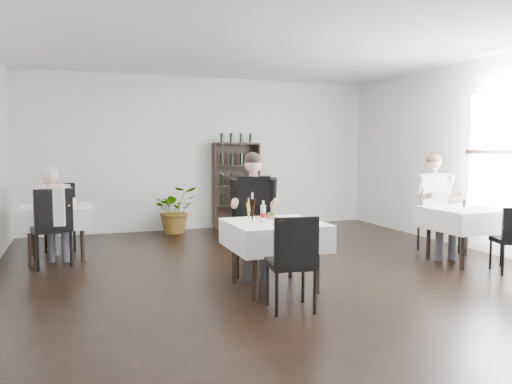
# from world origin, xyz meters

# --- Properties ---
(room_shell) EXTENTS (9.00, 9.00, 9.00)m
(room_shell) POSITION_xyz_m (0.00, 0.00, 1.50)
(room_shell) COLOR black
(room_shell) RESTS_ON ground
(wine_shelf) EXTENTS (0.90, 0.28, 1.75)m
(wine_shelf) POSITION_xyz_m (0.60, 4.31, 0.85)
(wine_shelf) COLOR black
(wine_shelf) RESTS_ON ground
(main_table) EXTENTS (1.03, 1.03, 0.77)m
(main_table) POSITION_xyz_m (-0.30, 0.00, 0.62)
(main_table) COLOR black
(main_table) RESTS_ON ground
(left_table) EXTENTS (0.98, 0.98, 0.77)m
(left_table) POSITION_xyz_m (-2.70, 2.50, 0.62)
(left_table) COLOR black
(left_table) RESTS_ON ground
(right_table) EXTENTS (0.98, 0.98, 0.77)m
(right_table) POSITION_xyz_m (2.70, 0.30, 0.62)
(right_table) COLOR black
(right_table) RESTS_ON ground
(potted_tree) EXTENTS (0.84, 0.74, 0.90)m
(potted_tree) POSITION_xyz_m (-0.67, 4.08, 0.45)
(potted_tree) COLOR #25571E
(potted_tree) RESTS_ON ground
(main_chair_far) EXTENTS (0.46, 0.46, 0.89)m
(main_chair_far) POSITION_xyz_m (-0.36, 0.75, 0.51)
(main_chair_far) COLOR black
(main_chair_far) RESTS_ON ground
(main_chair_near) EXTENTS (0.49, 0.50, 0.96)m
(main_chair_near) POSITION_xyz_m (-0.45, -0.85, 0.55)
(main_chair_near) COLOR black
(main_chair_near) RESTS_ON ground
(left_chair_far) EXTENTS (0.48, 0.48, 1.05)m
(left_chair_far) POSITION_xyz_m (-2.68, 3.26, 0.60)
(left_chair_far) COLOR black
(left_chair_far) RESTS_ON ground
(left_chair_near) EXTENTS (0.61, 0.61, 1.07)m
(left_chair_near) POSITION_xyz_m (-2.75, 1.94, 0.61)
(left_chair_near) COLOR black
(left_chair_near) RESTS_ON ground
(right_chair_far) EXTENTS (0.49, 0.49, 1.07)m
(right_chair_far) POSITION_xyz_m (2.84, 1.10, 0.61)
(right_chair_far) COLOR black
(right_chair_far) RESTS_ON ground
(diner_main) EXTENTS (0.65, 0.69, 1.55)m
(diner_main) POSITION_xyz_m (-0.32, 0.65, 0.90)
(diner_main) COLOR #3B3A41
(diner_main) RESTS_ON ground
(diner_left_far) EXTENTS (0.57, 0.60, 1.31)m
(diner_left_far) POSITION_xyz_m (-2.75, 3.02, 0.76)
(diner_left_far) COLOR #3B3A41
(diner_left_far) RESTS_ON ground
(diner_left_near) EXTENTS (0.55, 0.57, 1.36)m
(diner_left_near) POSITION_xyz_m (-2.73, 1.98, 0.79)
(diner_left_near) COLOR #3B3A41
(diner_left_near) RESTS_ON ground
(diner_right_far) EXTENTS (0.60, 0.62, 1.53)m
(diner_right_far) POSITION_xyz_m (2.59, 0.80, 0.89)
(diner_right_far) COLOR #3B3A41
(diner_right_far) RESTS_ON ground
(plate_far) EXTENTS (0.34, 0.34, 0.09)m
(plate_far) POSITION_xyz_m (-0.28, 0.21, 0.79)
(plate_far) COLOR white
(plate_far) RESTS_ON main_table
(plate_near) EXTENTS (0.27, 0.27, 0.07)m
(plate_near) POSITION_xyz_m (-0.20, -0.21, 0.79)
(plate_near) COLOR white
(plate_near) RESTS_ON main_table
(pilsner_dark) EXTENTS (0.08, 0.08, 0.34)m
(pilsner_dark) POSITION_xyz_m (-0.57, -0.01, 0.91)
(pilsner_dark) COLOR black
(pilsner_dark) RESTS_ON main_table
(pilsner_lager) EXTENTS (0.06, 0.06, 0.26)m
(pilsner_lager) POSITION_xyz_m (-0.56, 0.16, 0.88)
(pilsner_lager) COLOR gold
(pilsner_lager) RESTS_ON main_table
(coke_bottle) EXTENTS (0.06, 0.06, 0.25)m
(coke_bottle) POSITION_xyz_m (-0.44, -0.01, 0.87)
(coke_bottle) COLOR silver
(coke_bottle) RESTS_ON main_table
(napkin_cutlery) EXTENTS (0.21, 0.20, 0.02)m
(napkin_cutlery) POSITION_xyz_m (0.02, -0.19, 0.78)
(napkin_cutlery) COLOR black
(napkin_cutlery) RESTS_ON main_table
(pepper_mill) EXTENTS (0.05, 0.05, 0.11)m
(pepper_mill) POSITION_xyz_m (2.77, 0.41, 0.82)
(pepper_mill) COLOR black
(pepper_mill) RESTS_ON right_table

